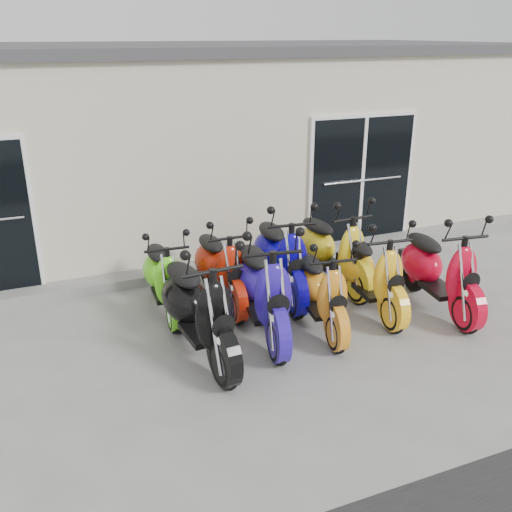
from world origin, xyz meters
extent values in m
plane|color=gray|center=(0.00, 0.00, 0.00)|extent=(80.00, 80.00, 0.00)
cube|color=beige|center=(0.00, 5.20, 1.60)|extent=(14.00, 6.00, 3.20)
cube|color=#3F3F42|center=(0.00, 5.20, 3.28)|extent=(14.20, 6.20, 0.16)
cube|color=gray|center=(0.00, 2.02, 0.07)|extent=(14.00, 0.40, 0.15)
cube|color=black|center=(2.60, 2.17, 1.26)|extent=(2.02, 0.08, 2.22)
camera|label=1|loc=(-2.71, -6.00, 3.56)|focal=40.00mm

